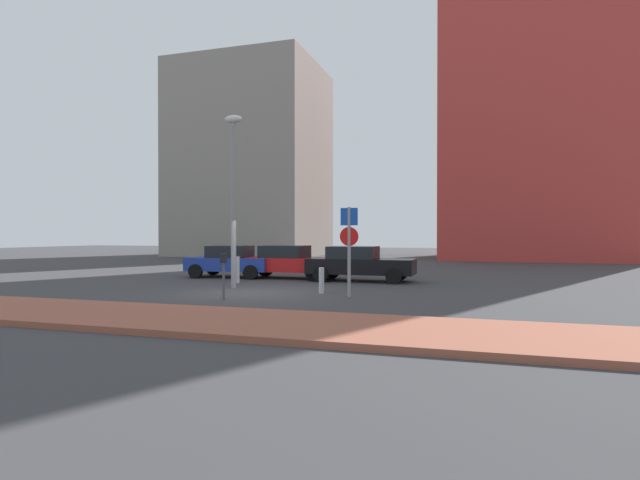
# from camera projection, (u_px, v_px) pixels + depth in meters

# --- Properties ---
(ground_plane) EXTENTS (120.00, 120.00, 0.00)m
(ground_plane) POSITION_uv_depth(u_px,v_px,m) (251.00, 293.00, 17.20)
(ground_plane) COLOR #38383A
(sidewalk_brick) EXTENTS (40.00, 3.23, 0.14)m
(sidewalk_brick) POSITION_uv_depth(u_px,v_px,m) (145.00, 317.00, 11.73)
(sidewalk_brick) COLOR #93513D
(sidewalk_brick) RESTS_ON ground
(parked_car_blue) EXTENTS (4.04, 2.32, 1.46)m
(parked_car_blue) POSITION_uv_depth(u_px,v_px,m) (231.00, 261.00, 23.44)
(parked_car_blue) COLOR #1E389E
(parked_car_blue) RESTS_ON ground
(parked_car_red) EXTENTS (4.43, 2.03, 1.48)m
(parked_car_red) POSITION_uv_depth(u_px,v_px,m) (287.00, 262.00, 22.87)
(parked_car_red) COLOR red
(parked_car_red) RESTS_ON ground
(parked_car_black) EXTENTS (4.50, 1.99, 1.48)m
(parked_car_black) POSITION_uv_depth(u_px,v_px,m) (359.00, 263.00, 21.44)
(parked_car_black) COLOR black
(parked_car_black) RESTS_ON ground
(parking_sign_post) EXTENTS (0.60, 0.10, 2.85)m
(parking_sign_post) POSITION_uv_depth(u_px,v_px,m) (349.00, 241.00, 15.93)
(parking_sign_post) COLOR gray
(parking_sign_post) RESTS_ON ground
(parking_meter) EXTENTS (0.18, 0.14, 1.40)m
(parking_meter) POSITION_uv_depth(u_px,v_px,m) (224.00, 270.00, 15.33)
(parking_meter) COLOR #4C4C51
(parking_meter) RESTS_ON ground
(street_lamp) EXTENTS (0.70, 0.36, 6.40)m
(street_lamp) POSITION_uv_depth(u_px,v_px,m) (233.00, 185.00, 18.69)
(street_lamp) COLOR gray
(street_lamp) RESTS_ON ground
(traffic_bollard_near) EXTENTS (0.18, 0.18, 0.87)m
(traffic_bollard_near) POSITION_uv_depth(u_px,v_px,m) (322.00, 280.00, 17.00)
(traffic_bollard_near) COLOR #B7B7BC
(traffic_bollard_near) RESTS_ON ground
(traffic_bollard_mid) EXTENTS (0.14, 0.14, 1.09)m
(traffic_bollard_mid) POSITION_uv_depth(u_px,v_px,m) (238.00, 270.00, 20.60)
(traffic_bollard_mid) COLOR #B7B7BC
(traffic_bollard_mid) RESTS_ON ground
(building_colorful_midrise) EXTENTS (14.01, 12.61, 30.13)m
(building_colorful_midrise) POSITION_uv_depth(u_px,v_px,m) (531.00, 75.00, 41.40)
(building_colorful_midrise) COLOR #BF3833
(building_colorful_midrise) RESTS_ON ground
(building_under_construction) EXTENTS (13.08, 11.32, 18.00)m
(building_under_construction) POSITION_uv_depth(u_px,v_px,m) (252.00, 162.00, 48.72)
(building_under_construction) COLOR gray
(building_under_construction) RESTS_ON ground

